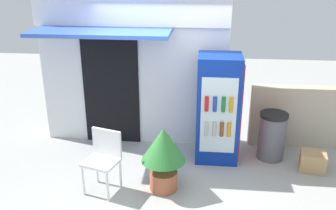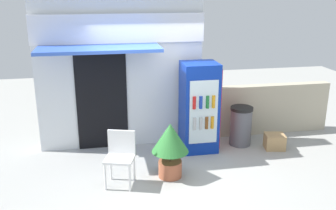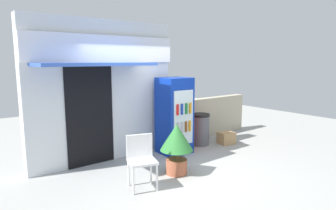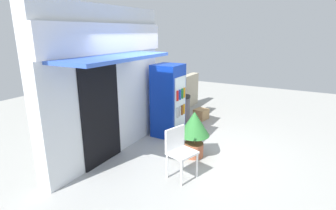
# 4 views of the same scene
# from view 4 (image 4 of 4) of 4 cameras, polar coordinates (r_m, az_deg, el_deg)

# --- Properties ---
(ground) EXTENTS (16.00, 16.00, 0.00)m
(ground) POSITION_cam_4_polar(r_m,az_deg,el_deg) (5.67, 4.32, -10.86)
(ground) COLOR #A3A39E
(storefront_building) EXTENTS (3.28, 1.19, 3.01)m
(storefront_building) POSITION_cam_4_polar(r_m,az_deg,el_deg) (5.40, -13.15, 4.89)
(storefront_building) COLOR silver
(storefront_building) RESTS_ON ground
(drink_cooler) EXTENTS (0.71, 0.70, 1.78)m
(drink_cooler) POSITION_cam_4_polar(r_m,az_deg,el_deg) (6.42, 0.10, 0.95)
(drink_cooler) COLOR #0C2D9E
(drink_cooler) RESTS_ON ground
(plastic_chair) EXTENTS (0.56, 0.52, 0.91)m
(plastic_chair) POSITION_cam_4_polar(r_m,az_deg,el_deg) (4.69, 2.42, -9.40)
(plastic_chair) COLOR white
(plastic_chair) RESTS_ON ground
(potted_plant_near_shop) EXTENTS (0.63, 0.63, 0.98)m
(potted_plant_near_shop) POSITION_cam_4_polar(r_m,az_deg,el_deg) (5.41, 5.72, -5.14)
(potted_plant_near_shop) COLOR #AD5B3D
(potted_plant_near_shop) RESTS_ON ground
(trash_bin) EXTENTS (0.46, 0.46, 0.82)m
(trash_bin) POSITION_cam_4_polar(r_m,az_deg,el_deg) (7.37, 3.05, -0.97)
(trash_bin) COLOR #595960
(trash_bin) RESTS_ON ground
(stone_boundary_wall) EXTENTS (2.55, 0.23, 1.11)m
(stone_boundary_wall) POSITION_cam_4_polar(r_m,az_deg,el_deg) (8.39, 2.53, 2.14)
(stone_boundary_wall) COLOR #B7AD93
(stone_boundary_wall) RESTS_ON ground
(cardboard_box) EXTENTS (0.45, 0.41, 0.31)m
(cardboard_box) POSITION_cam_4_polar(r_m,az_deg,el_deg) (7.85, 7.20, -1.98)
(cardboard_box) COLOR tan
(cardboard_box) RESTS_ON ground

